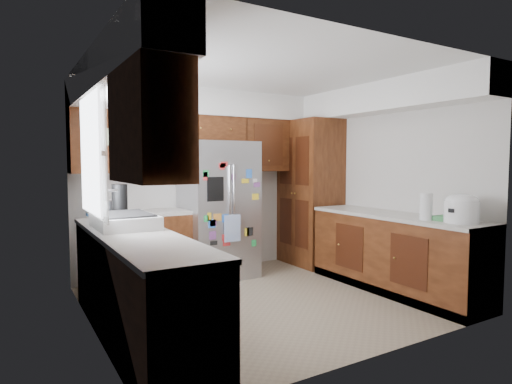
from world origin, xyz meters
TOP-DOWN VIEW (x-y plane):
  - floor at (0.00, 0.00)m, footprint 3.60×3.60m
  - room_shell at (-0.11, 0.36)m, footprint 3.64×3.24m
  - left_counter_run at (-1.36, 0.03)m, footprint 1.36×3.20m
  - right_counter_run at (1.50, -0.47)m, footprint 0.63×2.25m
  - pantry at (1.50, 1.15)m, footprint 0.60×0.90m
  - fridge at (-0.00, 1.20)m, footprint 0.90×0.79m
  - bridge_cabinet at (0.00, 1.43)m, footprint 0.96×0.34m
  - fridge_top_items at (0.02, 1.41)m, footprint 0.69×0.35m
  - sink_assembly at (-1.50, 0.10)m, footprint 0.52×0.70m
  - left_counter_clutter at (-1.45, 0.84)m, footprint 0.34×0.92m
  - rice_cooker at (1.50, -1.31)m, footprint 0.34×0.33m
  - paper_towel at (1.37, -0.99)m, footprint 0.13×0.13m

SIDE VIEW (x-z plane):
  - floor at x=0.00m, z-range 0.00..0.00m
  - right_counter_run at x=1.50m, z-range -0.04..0.88m
  - left_counter_run at x=-1.36m, z-range -0.03..0.89m
  - fridge at x=0.00m, z-range 0.00..1.80m
  - sink_assembly at x=-1.50m, z-range 0.80..1.17m
  - left_counter_clutter at x=-1.45m, z-range 0.86..1.24m
  - paper_towel at x=1.37m, z-range 0.92..1.21m
  - rice_cooker at x=1.50m, z-range 0.93..1.22m
  - pantry at x=1.50m, z-range 0.00..2.15m
  - room_shell at x=-0.11m, z-range 0.56..3.08m
  - bridge_cabinet at x=0.00m, z-range 1.80..2.15m
  - fridge_top_items at x=0.02m, z-range 2.14..2.40m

